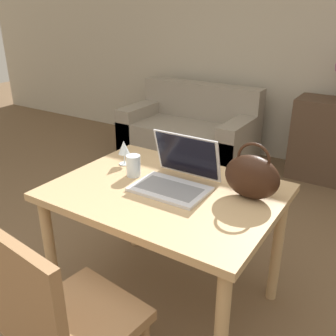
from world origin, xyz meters
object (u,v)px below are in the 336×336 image
(couch, at_px, (190,134))
(laptop, at_px, (178,173))
(drinking_glass, at_px, (133,166))
(wine_glass, at_px, (124,148))
(chair, at_px, (62,319))
(handbag, at_px, (252,176))

(couch, bearing_deg, laptop, -62.20)
(drinking_glass, bearing_deg, laptop, 6.52)
(wine_glass, bearing_deg, drinking_glass, -34.67)
(wine_glass, bearing_deg, chair, -65.70)
(handbag, bearing_deg, drinking_glass, -171.08)
(drinking_glass, xyz_separation_m, handbag, (0.64, 0.10, 0.06))
(chair, xyz_separation_m, laptop, (0.00, 0.84, 0.29))
(laptop, xyz_separation_m, handbag, (0.37, 0.07, 0.05))
(laptop, height_order, wine_glass, laptop)
(chair, relative_size, wine_glass, 6.32)
(chair, distance_m, drinking_glass, 0.89)
(laptop, distance_m, drinking_glass, 0.27)
(chair, height_order, handbag, handbag)
(chair, bearing_deg, wine_glass, 120.65)
(chair, height_order, laptop, laptop)
(laptop, bearing_deg, drinking_glass, -173.48)
(chair, relative_size, drinking_glass, 7.79)
(laptop, xyz_separation_m, wine_glass, (-0.41, 0.07, 0.03))
(drinking_glass, height_order, handbag, handbag)
(wine_glass, bearing_deg, laptop, -9.65)
(handbag, bearing_deg, wine_glass, 179.96)
(wine_glass, xyz_separation_m, handbag, (0.79, -0.00, 0.02))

